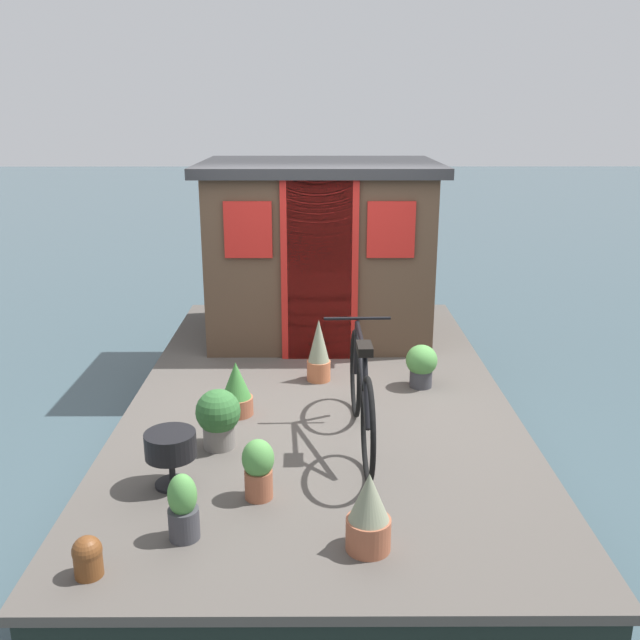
# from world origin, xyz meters

# --- Properties ---
(ground_plane) EXTENTS (60.00, 60.00, 0.00)m
(ground_plane) POSITION_xyz_m (0.00, 0.00, 0.00)
(ground_plane) COLOR #384C54
(houseboat_deck) EXTENTS (5.51, 3.10, 0.45)m
(houseboat_deck) POSITION_xyz_m (0.00, 0.00, 0.23)
(houseboat_deck) COLOR #4C4742
(houseboat_deck) RESTS_ON ground_plane
(houseboat_cabin) EXTENTS (1.80, 2.38, 1.80)m
(houseboat_cabin) POSITION_xyz_m (1.64, 0.00, 1.37)
(houseboat_cabin) COLOR #4C3828
(houseboat_cabin) RESTS_ON houseboat_deck
(bicycle) EXTENTS (1.67, 0.50, 0.82)m
(bicycle) POSITION_xyz_m (-0.94, -0.29, 0.84)
(bicycle) COLOR black
(bicycle) RESTS_ON houseboat_deck
(potted_plant_sage) EXTENTS (0.21, 0.21, 0.56)m
(potted_plant_sage) POSITION_xyz_m (0.27, 0.01, 0.72)
(potted_plant_sage) COLOR #B2603D
(potted_plant_sage) RESTS_ON houseboat_deck
(potted_plant_thyme) EXTENTS (0.25, 0.25, 0.46)m
(potted_plant_thyme) POSITION_xyz_m (-2.22, -0.26, 0.67)
(potted_plant_thyme) COLOR #935138
(potted_plant_thyme) RESTS_ON houseboat_deck
(potted_plant_rosemary) EXTENTS (0.17, 0.17, 0.40)m
(potted_plant_rosemary) POSITION_xyz_m (-2.11, 0.77, 0.64)
(potted_plant_rosemary) COLOR #38383D
(potted_plant_rosemary) RESTS_ON houseboat_deck
(potted_plant_ivy) EXTENTS (0.26, 0.26, 0.44)m
(potted_plant_ivy) POSITION_xyz_m (-0.45, 0.66, 0.66)
(potted_plant_ivy) COLOR #935138
(potted_plant_ivy) RESTS_ON houseboat_deck
(potted_plant_lavender) EXTENTS (0.20, 0.20, 0.39)m
(potted_plant_lavender) POSITION_xyz_m (-1.69, 0.38, 0.66)
(potted_plant_lavender) COLOR #935138
(potted_plant_lavender) RESTS_ON houseboat_deck
(potted_plant_succulent) EXTENTS (0.32, 0.32, 0.43)m
(potted_plant_succulent) POSITION_xyz_m (-1.01, 0.72, 0.69)
(potted_plant_succulent) COLOR slate
(potted_plant_succulent) RESTS_ON houseboat_deck
(potted_plant_mint) EXTENTS (0.27, 0.27, 0.38)m
(potted_plant_mint) POSITION_xyz_m (0.12, -0.87, 0.66)
(potted_plant_mint) COLOR #38383D
(potted_plant_mint) RESTS_ON houseboat_deck
(charcoal_grill) EXTENTS (0.33, 0.33, 0.37)m
(charcoal_grill) POSITION_xyz_m (-1.54, 0.95, 0.72)
(charcoal_grill) COLOR black
(charcoal_grill) RESTS_ON houseboat_deck
(mooring_bollard) EXTENTS (0.15, 0.15, 0.22)m
(mooring_bollard) POSITION_xyz_m (-2.44, 1.20, 0.57)
(mooring_bollard) COLOR brown
(mooring_bollard) RESTS_ON houseboat_deck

